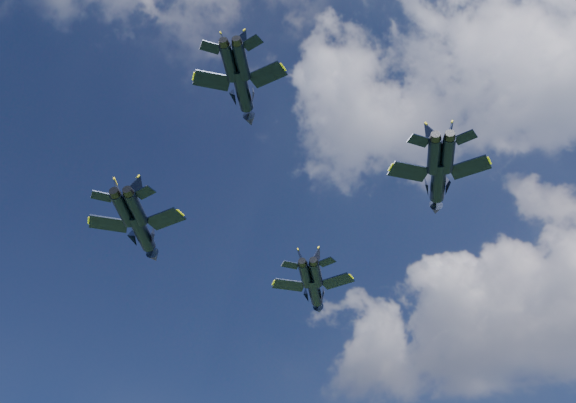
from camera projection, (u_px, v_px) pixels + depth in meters
The scene contains 4 objects.
jet_lead at pixel (315, 292), 110.42m from camera, with size 11.72×16.23×3.85m.
jet_left at pixel (143, 233), 101.50m from camera, with size 12.97×17.92×4.26m.
jet_right at pixel (438, 183), 96.18m from camera, with size 12.68×17.39×4.15m.
jet_slot at pixel (243, 92), 80.95m from camera, with size 9.96×13.76×3.27m.
Camera 1 is at (37.29, -57.55, 3.30)m, focal length 45.00 mm.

